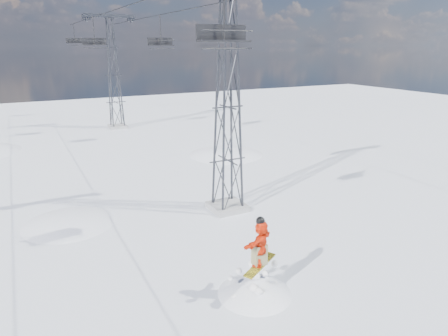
{
  "coord_description": "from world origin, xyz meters",
  "views": [
    {
      "loc": [
        -8.54,
        -9.53,
        8.42
      ],
      "look_at": [
        -1.63,
        3.74,
        3.82
      ],
      "focal_mm": 32.0,
      "sensor_mm": 36.0,
      "label": 1
    }
  ],
  "objects_px": {
    "lift_tower_far": "(114,76)",
    "lift_tower_near": "(228,108)",
    "lift_chair_near": "(223,35)",
    "snowboarder_jump": "(254,332)"
  },
  "relations": [
    {
      "from": "lift_tower_far",
      "to": "lift_chair_near",
      "type": "distance_m",
      "value": 29.06
    },
    {
      "from": "lift_tower_far",
      "to": "lift_chair_near",
      "type": "xyz_separation_m",
      "value": [
        -2.2,
        -28.78,
        3.33
      ]
    },
    {
      "from": "lift_tower_far",
      "to": "snowboarder_jump",
      "type": "bearing_deg",
      "value": -94.84
    },
    {
      "from": "lift_tower_far",
      "to": "lift_chair_near",
      "type": "height_order",
      "value": "lift_tower_far"
    },
    {
      "from": "lift_tower_near",
      "to": "snowboarder_jump",
      "type": "height_order",
      "value": "lift_tower_near"
    },
    {
      "from": "lift_tower_far",
      "to": "lift_tower_near",
      "type": "bearing_deg",
      "value": -90.0
    },
    {
      "from": "lift_chair_near",
      "to": "lift_tower_far",
      "type": "bearing_deg",
      "value": 85.63
    },
    {
      "from": "lift_tower_far",
      "to": "snowboarder_jump",
      "type": "xyz_separation_m",
      "value": [
        -2.73,
        -32.19,
        -7.1
      ]
    },
    {
      "from": "lift_tower_near",
      "to": "snowboarder_jump",
      "type": "xyz_separation_m",
      "value": [
        -2.73,
        -7.19,
        -7.1
      ]
    },
    {
      "from": "lift_chair_near",
      "to": "snowboarder_jump",
      "type": "bearing_deg",
      "value": -98.76
    }
  ]
}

